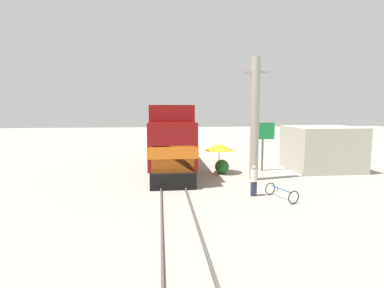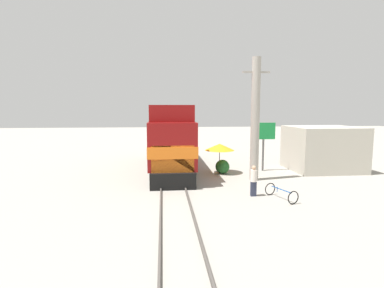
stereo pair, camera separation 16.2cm
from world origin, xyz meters
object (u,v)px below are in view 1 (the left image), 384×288
object	(u,v)px
vendor_umbrella	(219,147)
billboard_sign	(263,135)
person_bystander	(254,180)
locomotive	(170,143)
utility_pole	(255,119)
bicycle	(281,193)

from	to	relation	value
vendor_umbrella	billboard_sign	size ratio (longest dim) A/B	0.59
vendor_umbrella	person_bystander	size ratio (longest dim) A/B	1.30
locomotive	billboard_sign	xyz separation A→B (m)	(7.06, -1.09, 0.66)
utility_pole	vendor_umbrella	distance (m)	3.67
billboard_sign	person_bystander	distance (m)	7.30
billboard_sign	vendor_umbrella	bearing A→B (deg)	-171.59
utility_pole	vendor_umbrella	xyz separation A→B (m)	(-1.90, 2.32, -2.11)
person_bystander	bicycle	size ratio (longest dim) A/B	0.86
locomotive	billboard_sign	world-z (taller)	locomotive
billboard_sign	person_bystander	world-z (taller)	billboard_sign
utility_pole	billboard_sign	distance (m)	3.49
vendor_umbrella	person_bystander	world-z (taller)	vendor_umbrella
locomotive	bicycle	size ratio (longest dim) A/B	6.62
locomotive	billboard_sign	distance (m)	7.17
utility_pole	person_bystander	bearing A→B (deg)	-107.62
bicycle	billboard_sign	bearing A→B (deg)	-120.19
utility_pole	billboard_sign	bearing A→B (deg)	60.98
locomotive	billboard_sign	bearing A→B (deg)	-8.76
vendor_umbrella	bicycle	xyz separation A→B (m)	(2.00, -6.74, -1.60)
vendor_umbrella	locomotive	bearing A→B (deg)	155.92
vendor_umbrella	bicycle	size ratio (longest dim) A/B	1.13
person_bystander	bicycle	bearing A→B (deg)	-30.86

